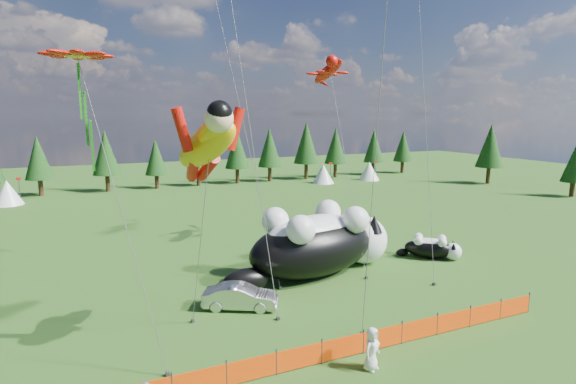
# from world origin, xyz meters

# --- Properties ---
(ground) EXTENTS (160.00, 160.00, 0.00)m
(ground) POSITION_xyz_m (0.00, 0.00, 0.00)
(ground) COLOR #0E3509
(ground) RESTS_ON ground
(safety_fence) EXTENTS (22.06, 0.06, 1.10)m
(safety_fence) POSITION_xyz_m (0.00, -3.00, 0.50)
(safety_fence) COLOR #262626
(safety_fence) RESTS_ON ground
(tree_line) EXTENTS (90.00, 4.00, 8.00)m
(tree_line) POSITION_xyz_m (0.00, 45.00, 4.00)
(tree_line) COLOR black
(tree_line) RESTS_ON ground
(festival_tents) EXTENTS (50.00, 3.20, 2.80)m
(festival_tents) POSITION_xyz_m (11.00, 40.00, 1.40)
(festival_tents) COLOR white
(festival_tents) RESTS_ON ground
(cat_large) EXTENTS (12.13, 6.00, 4.41)m
(cat_large) POSITION_xyz_m (3.87, 6.39, 2.10)
(cat_large) COLOR black
(cat_large) RESTS_ON ground
(cat_small) EXTENTS (3.79, 3.41, 1.64)m
(cat_small) POSITION_xyz_m (12.56, 5.98, 0.78)
(cat_small) COLOR black
(cat_small) RESTS_ON ground
(car) EXTENTS (4.09, 2.99, 1.29)m
(car) POSITION_xyz_m (-2.41, 3.42, 0.64)
(car) COLOR silver
(car) RESTS_ON ground
(spectator_e) EXTENTS (1.03, 0.89, 1.77)m
(spectator_e) POSITION_xyz_m (0.62, -4.17, 0.89)
(spectator_e) COLOR white
(spectator_e) RESTS_ON ground
(superhero_kite) EXTENTS (5.46, 5.67, 10.94)m
(superhero_kite) POSITION_xyz_m (-4.67, 0.47, 8.80)
(superhero_kite) COLOR #E3AE0B
(superhero_kite) RESTS_ON ground
(gecko_kite) EXTENTS (3.14, 11.24, 15.55)m
(gecko_kite) POSITION_xyz_m (7.62, 12.67, 13.20)
(gecko_kite) COLOR red
(gecko_kite) RESTS_ON ground
(flower_kite) EXTENTS (4.06, 3.51, 12.38)m
(flower_kite) POSITION_xyz_m (-9.27, 0.41, 12.01)
(flower_kite) COLOR red
(flower_kite) RESTS_ON ground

